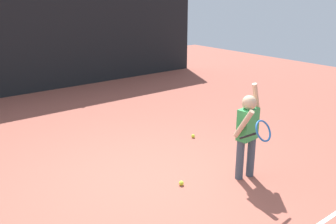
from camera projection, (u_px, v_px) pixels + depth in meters
ground_plane at (143, 183)px, 5.13m from camera, size 20.00×20.00×0.00m
back_fence_windscreen at (7, 38)px, 9.00m from camera, size 11.56×0.08×2.89m
fence_post_2 at (77, 30)px, 10.13m from camera, size 0.09×0.09×3.04m
fence_post_3 at (182, 23)px, 12.33m from camera, size 0.09×0.09×3.04m
tennis_player at (248, 130)px, 5.06m from camera, size 0.67×0.63×1.35m
tennis_ball_1 at (181, 183)px, 5.06m from camera, size 0.07×0.07×0.07m
tennis_ball_3 at (193, 136)px, 6.71m from camera, size 0.07×0.07×0.07m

